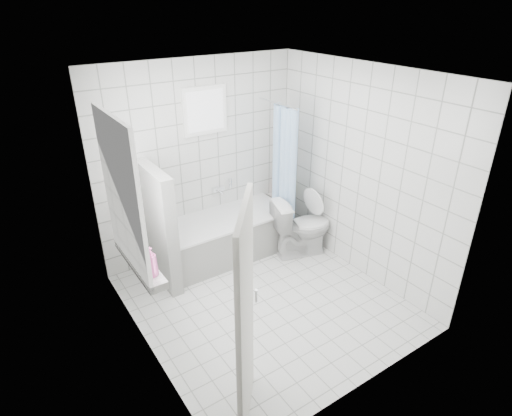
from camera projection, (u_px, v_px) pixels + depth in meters
ground at (264, 301)px, 5.06m from camera, size 3.00×3.00×0.00m
ceiling at (267, 74)px, 3.90m from camera, size 3.00×3.00×0.00m
wall_back at (200, 161)px, 5.59m from camera, size 2.80×0.02×2.60m
wall_front at (374, 270)px, 3.36m from camera, size 2.80×0.02×2.60m
wall_left at (136, 240)px, 3.78m from camera, size 0.02×3.00×2.60m
wall_right at (360, 174)px, 5.18m from camera, size 0.02×3.00×2.60m
window_left at (125, 196)px, 3.89m from camera, size 0.01×0.90×1.40m
window_back at (206, 111)px, 5.32m from camera, size 0.50×0.01×0.50m
window_sill at (140, 263)px, 4.25m from camera, size 0.18×1.02×0.08m
door at (245, 324)px, 3.25m from camera, size 0.54×0.65×2.00m
bathtub at (226, 236)px, 5.83m from camera, size 1.75×0.77×0.58m
partition_wall at (159, 227)px, 5.12m from camera, size 0.15×0.85×1.50m
tiled_ledge at (281, 209)px, 6.60m from camera, size 0.40×0.24×0.55m
toilet at (302, 227)px, 5.83m from camera, size 0.90×0.66×0.82m
curtain_rod at (278, 104)px, 5.46m from camera, size 0.02×0.80×0.02m
shower_curtain at (282, 172)px, 5.76m from camera, size 0.14×0.48×1.78m
tub_faucet at (218, 189)px, 5.88m from camera, size 0.18×0.06×0.06m
sill_bottles at (144, 255)px, 4.09m from camera, size 0.17×0.79×0.30m
ledge_bottles at (284, 187)px, 6.41m from camera, size 0.16×0.18×0.27m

